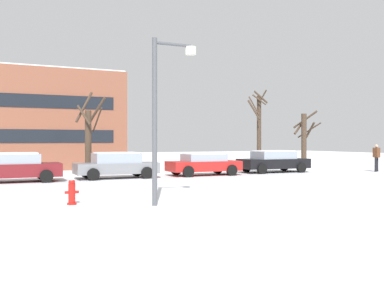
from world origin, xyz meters
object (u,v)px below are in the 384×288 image
object	(u,v)px
parked_car_maroon	(13,167)
parked_car_gray	(116,165)
parked_car_red	(204,164)
parked_car_black	(274,161)
pedestrian_crossing	(376,156)
fire_hydrant	(72,191)
street_lamp	(163,103)

from	to	relation	value
parked_car_maroon	parked_car_gray	size ratio (longest dim) A/B	1.02
parked_car_red	parked_car_black	bearing A→B (deg)	3.73
parked_car_gray	pedestrian_crossing	xyz separation A→B (m)	(17.07, -2.20, 0.33)
parked_car_maroon	fire_hydrant	bearing A→B (deg)	-82.93
parked_car_gray	parked_car_red	distance (m)	5.25
parked_car_maroon	parked_car_black	bearing A→B (deg)	0.98
parked_car_red	pedestrian_crossing	distance (m)	12.00
fire_hydrant	street_lamp	size ratio (longest dim) A/B	0.16
parked_car_black	pedestrian_crossing	xyz separation A→B (m)	(6.58, -2.36, 0.33)
parked_car_maroon	parked_car_black	xyz separation A→B (m)	(15.75, 0.27, -0.02)
parked_car_maroon	parked_car_red	xyz separation A→B (m)	(10.50, -0.07, -0.06)
parked_car_red	parked_car_black	size ratio (longest dim) A/B	0.94
parked_car_red	pedestrian_crossing	bearing A→B (deg)	-9.69
fire_hydrant	parked_car_black	world-z (taller)	parked_car_black
fire_hydrant	parked_car_maroon	bearing A→B (deg)	97.07
parked_car_black	pedestrian_crossing	bearing A→B (deg)	-19.75
parked_car_red	parked_car_gray	bearing A→B (deg)	178.07
fire_hydrant	parked_car_gray	bearing A→B (deg)	66.10
street_lamp	parked_car_maroon	xyz separation A→B (m)	(-3.73, 10.51, -2.49)
fire_hydrant	parked_car_gray	xyz separation A→B (m)	(4.11, 9.28, 0.30)
street_lamp	parked_car_black	distance (m)	16.34
parked_car_maroon	parked_car_black	world-z (taller)	parked_car_maroon
street_lamp	parked_car_red	bearing A→B (deg)	57.02
parked_car_gray	street_lamp	bearing A→B (deg)	-98.17
parked_car_maroon	parked_car_gray	xyz separation A→B (m)	(5.25, 0.10, -0.02)
pedestrian_crossing	parked_car_maroon	bearing A→B (deg)	174.65
street_lamp	pedestrian_crossing	bearing A→B (deg)	24.35
parked_car_gray	pedestrian_crossing	size ratio (longest dim) A/B	2.48
fire_hydrant	parked_car_black	xyz separation A→B (m)	(14.61, 9.44, 0.30)
fire_hydrant	parked_car_red	bearing A→B (deg)	44.19
fire_hydrant	pedestrian_crossing	bearing A→B (deg)	18.48
street_lamp	fire_hydrant	bearing A→B (deg)	152.70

